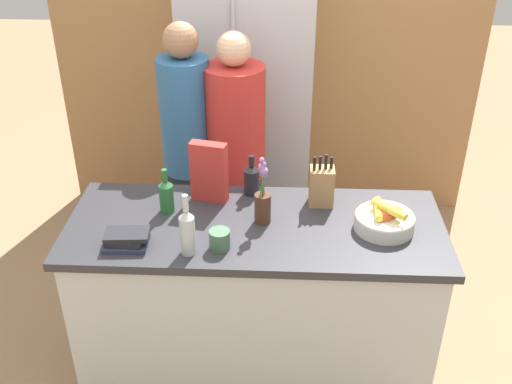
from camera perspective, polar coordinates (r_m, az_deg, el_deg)
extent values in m
plane|color=#A37F5B|center=(3.35, -0.07, -16.45)|extent=(14.00, 14.00, 0.00)
cube|color=silver|center=(3.04, -0.08, -10.71)|extent=(1.67, 0.66, 0.89)
cube|color=#2D2D33|center=(2.76, -0.09, -3.41)|extent=(1.74, 0.69, 0.04)
cube|color=#AD7A4C|center=(4.21, 1.14, 14.71)|extent=(2.94, 0.12, 2.60)
cube|color=#B7B7BC|center=(3.96, -0.79, 9.44)|extent=(0.81, 0.60, 2.04)
cylinder|color=#B7B7BC|center=(3.64, -2.07, 9.15)|extent=(0.02, 0.02, 1.12)
cylinder|color=silver|center=(2.76, 12.11, -2.88)|extent=(0.27, 0.27, 0.06)
torus|color=silver|center=(2.74, 12.18, -2.32)|extent=(0.27, 0.27, 0.03)
sphere|color=red|center=(2.74, 12.30, -2.23)|extent=(0.07, 0.07, 0.07)
sphere|color=#99B233|center=(2.75, 12.21, -2.28)|extent=(0.06, 0.06, 0.06)
sphere|color=#C64C23|center=(2.73, 12.11, -2.32)|extent=(0.07, 0.07, 0.07)
sphere|color=#99B233|center=(2.77, 12.96, -1.94)|extent=(0.07, 0.07, 0.07)
cylinder|color=yellow|center=(2.75, 11.56, -1.59)|extent=(0.05, 0.17, 0.03)
cylinder|color=yellow|center=(2.74, 12.32, -1.50)|extent=(0.13, 0.13, 0.03)
cylinder|color=yellow|center=(2.70, 12.82, -1.80)|extent=(0.13, 0.13, 0.03)
cube|color=#A87A4C|center=(2.86, 6.26, 0.53)|extent=(0.11, 0.10, 0.19)
cylinder|color=black|center=(2.79, 5.59, 2.62)|extent=(0.01, 0.01, 0.08)
cylinder|color=black|center=(2.80, 6.13, 2.70)|extent=(0.01, 0.01, 0.08)
cylinder|color=black|center=(2.80, 6.67, 2.79)|extent=(0.01, 0.01, 0.08)
cylinder|color=black|center=(2.82, 7.20, 2.70)|extent=(0.01, 0.01, 0.07)
cylinder|color=#4C2D1E|center=(2.72, 0.64, -1.55)|extent=(0.08, 0.08, 0.14)
cylinder|color=#477538|center=(2.65, 0.70, 1.18)|extent=(0.01, 0.01, 0.15)
sphere|color=#9966B2|center=(2.61, 0.74, 2.66)|extent=(0.02, 0.02, 0.02)
cylinder|color=#477538|center=(2.66, 0.71, 0.77)|extent=(0.01, 0.01, 0.11)
sphere|color=#9966B2|center=(2.64, 0.75, 1.80)|extent=(0.04, 0.04, 0.04)
cylinder|color=#477538|center=(2.66, 0.60, 1.09)|extent=(0.02, 0.01, 0.14)
sphere|color=#9966B2|center=(2.63, 0.57, 2.44)|extent=(0.03, 0.03, 0.03)
cylinder|color=#477538|center=(2.65, 0.61, 1.04)|extent=(0.01, 0.01, 0.14)
sphere|color=#9966B2|center=(2.62, 0.59, 2.37)|extent=(0.03, 0.03, 0.03)
cylinder|color=#477538|center=(2.64, 0.60, 1.36)|extent=(0.02, 0.01, 0.18)
sphere|color=#9966B2|center=(2.59, 0.57, 3.07)|extent=(0.02, 0.02, 0.02)
cylinder|color=#477538|center=(2.65, 0.72, 0.85)|extent=(0.01, 0.01, 0.12)
sphere|color=#9966B2|center=(2.62, 0.76, 2.00)|extent=(0.04, 0.04, 0.04)
cube|color=red|center=(2.86, -4.49, 1.91)|extent=(0.18, 0.10, 0.30)
cylinder|color=#42664C|center=(2.57, -3.48, -4.54)|extent=(0.09, 0.09, 0.09)
torus|color=#42664C|center=(2.61, -3.58, -3.88)|extent=(0.02, 0.06, 0.06)
cube|color=#2D334C|center=(2.66, -12.23, -4.80)|extent=(0.19, 0.15, 0.02)
cube|color=#232328|center=(2.65, -12.36, -4.37)|extent=(0.16, 0.12, 0.03)
cube|color=#232328|center=(2.64, -12.19, -3.97)|extent=(0.20, 0.13, 0.02)
cylinder|color=black|center=(2.94, -0.43, 0.96)|extent=(0.08, 0.08, 0.13)
cone|color=black|center=(2.91, -0.43, 2.29)|extent=(0.08, 0.08, 0.03)
cylinder|color=black|center=(2.89, -0.43, 2.99)|extent=(0.03, 0.03, 0.05)
cylinder|color=#B2BCC1|center=(2.53, -6.53, -4.13)|extent=(0.07, 0.07, 0.18)
cone|color=#B2BCC1|center=(2.47, -6.68, -2.12)|extent=(0.07, 0.07, 0.03)
cylinder|color=#B2BCC1|center=(2.44, -6.75, -1.05)|extent=(0.03, 0.03, 0.07)
cylinder|color=#286633|center=(2.83, -8.51, -0.61)|extent=(0.07, 0.07, 0.14)
cone|color=#286633|center=(2.79, -8.63, 0.84)|extent=(0.07, 0.07, 0.03)
cylinder|color=#286633|center=(2.77, -8.70, 1.60)|extent=(0.03, 0.03, 0.06)
cube|color=#383842|center=(3.72, -6.06, -3.15)|extent=(0.24, 0.18, 0.79)
cylinder|color=#2D6093|center=(3.37, -6.73, 7.19)|extent=(0.28, 0.28, 0.66)
sphere|color=#996B4C|center=(3.23, -7.20, 14.15)|extent=(0.19, 0.19, 0.19)
cube|color=#383842|center=(3.70, -1.82, -3.35)|extent=(0.31, 0.26, 0.77)
cylinder|color=red|center=(3.36, -2.02, 6.70)|extent=(0.34, 0.34, 0.64)
sphere|color=#DBAD89|center=(3.21, -2.15, 13.47)|extent=(0.19, 0.19, 0.19)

